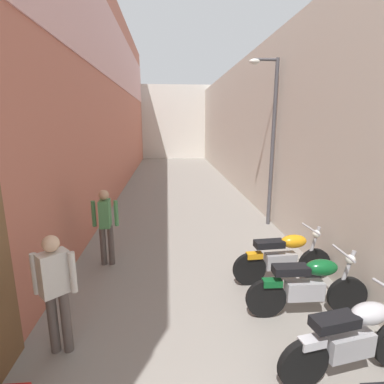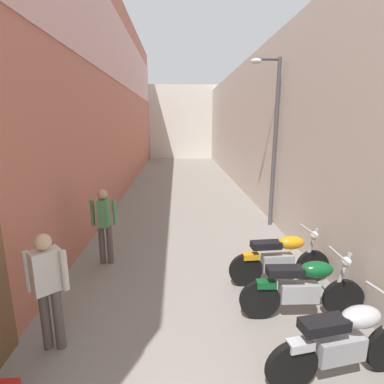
{
  "view_description": "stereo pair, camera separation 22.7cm",
  "coord_description": "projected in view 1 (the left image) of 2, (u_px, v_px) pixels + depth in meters",
  "views": [
    {
      "loc": [
        -0.52,
        0.45,
        2.86
      ],
      "look_at": [
        0.05,
        7.47,
        1.21
      ],
      "focal_mm": 28.03,
      "sensor_mm": 36.0,
      "label": 1
    },
    {
      "loc": [
        -0.29,
        0.44,
        2.86
      ],
      "look_at": [
        0.05,
        7.47,
        1.21
      ],
      "focal_mm": 28.03,
      "sensor_mm": 36.0,
      "label": 2
    }
  ],
  "objects": [
    {
      "name": "ground_plane",
      "position": [
        184.0,
        208.0,
        10.24
      ],
      "size": [
        40.58,
        40.58,
        0.0
      ],
      "primitive_type": "plane",
      "color": "gray"
    },
    {
      "name": "building_left",
      "position": [
        108.0,
        93.0,
        11.05
      ],
      "size": [
        0.45,
        24.58,
        7.7
      ],
      "color": "#B76651",
      "rests_on": "ground"
    },
    {
      "name": "building_right",
      "position": [
        248.0,
        128.0,
        11.79
      ],
      "size": [
        0.45,
        24.58,
        5.27
      ],
      "color": "beige",
      "rests_on": "ground"
    },
    {
      "name": "building_far_end",
      "position": [
        173.0,
        122.0,
        24.43
      ],
      "size": [
        7.95,
        2.0,
        5.66
      ],
      "primitive_type": "cube",
      "color": "beige",
      "rests_on": "ground"
    },
    {
      "name": "motorcycle_third",
      "position": [
        354.0,
        338.0,
        3.37
      ],
      "size": [
        1.83,
        0.58,
        1.04
      ],
      "color": "black",
      "rests_on": "ground"
    },
    {
      "name": "motorcycle_fourth",
      "position": [
        309.0,
        285.0,
        4.45
      ],
      "size": [
        1.85,
        0.58,
        1.04
      ],
      "color": "black",
      "rests_on": "ground"
    },
    {
      "name": "motorcycle_fifth",
      "position": [
        284.0,
        256.0,
        5.4
      ],
      "size": [
        1.85,
        0.58,
        1.04
      ],
      "color": "black",
      "rests_on": "ground"
    },
    {
      "name": "pedestrian_mid_alley",
      "position": [
        56.0,
        286.0,
        3.64
      ],
      "size": [
        0.52,
        0.37,
        1.57
      ],
      "color": "#564C47",
      "rests_on": "ground"
    },
    {
      "name": "pedestrian_further_down",
      "position": [
        106.0,
        222.0,
        5.98
      ],
      "size": [
        0.52,
        0.35,
        1.57
      ],
      "color": "#564C47",
      "rests_on": "ground"
    },
    {
      "name": "street_lamp",
      "position": [
        270.0,
        131.0,
        8.02
      ],
      "size": [
        0.79,
        0.18,
        4.45
      ],
      "color": "#47474C",
      "rests_on": "ground"
    }
  ]
}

